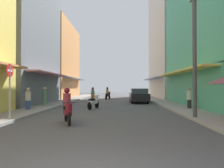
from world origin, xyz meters
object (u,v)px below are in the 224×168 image
(motorbike_orange, at_px, (93,96))
(motorbike_black, at_px, (108,94))
(parked_car, at_px, (139,95))
(pedestrian_crossing, at_px, (28,99))
(motorbike_maroon, at_px, (67,107))
(pedestrian_far, at_px, (189,99))
(street_sign_no_entry, at_px, (10,85))
(motorbike_white, at_px, (94,102))
(utility_pole, at_px, (195,51))
(pedestrian_midway, at_px, (45,96))

(motorbike_orange, xyz_separation_m, motorbike_black, (1.28, 5.61, 0.00))
(parked_car, bearing_deg, pedestrian_crossing, -136.11)
(motorbike_maroon, relative_size, pedestrian_far, 1.10)
(street_sign_no_entry, bearing_deg, motorbike_maroon, -2.91)
(motorbike_black, relative_size, street_sign_no_entry, 0.66)
(motorbike_maroon, relative_size, motorbike_white, 0.99)
(motorbike_maroon, distance_m, pedestrian_crossing, 5.91)
(street_sign_no_entry, bearing_deg, parked_car, 60.18)
(motorbike_black, distance_m, utility_pole, 17.86)
(utility_pole, bearing_deg, street_sign_no_entry, -172.48)
(utility_pole, relative_size, street_sign_no_entry, 2.51)
(street_sign_no_entry, bearing_deg, pedestrian_midway, 97.50)
(motorbike_maroon, xyz_separation_m, motorbike_white, (0.46, 6.26, -0.20))
(motorbike_orange, bearing_deg, motorbike_black, 77.11)
(pedestrian_crossing, relative_size, street_sign_no_entry, 0.59)
(pedestrian_midway, distance_m, utility_pole, 11.78)
(motorbike_white, distance_m, parked_car, 7.24)
(pedestrian_midway, relative_size, pedestrian_crossing, 1.04)
(parked_car, bearing_deg, motorbike_maroon, -109.43)
(pedestrian_midway, bearing_deg, pedestrian_crossing, -91.48)
(pedestrian_midway, bearing_deg, motorbike_orange, 56.91)
(motorbike_maroon, height_order, utility_pole, utility_pole)
(pedestrian_far, bearing_deg, street_sign_no_entry, -150.71)
(street_sign_no_entry, bearing_deg, motorbike_black, 78.80)
(motorbike_orange, bearing_deg, pedestrian_crossing, -112.77)
(pedestrian_far, relative_size, pedestrian_midway, 0.97)
(motorbike_maroon, relative_size, utility_pole, 0.26)
(motorbike_orange, relative_size, motorbike_white, 1.04)
(motorbike_maroon, distance_m, parked_car, 13.10)
(pedestrian_far, bearing_deg, utility_pole, -105.08)
(motorbike_white, distance_m, pedestrian_midway, 4.31)
(pedestrian_midway, xyz_separation_m, pedestrian_crossing, (-0.08, -2.95, -0.14))
(utility_pole, bearing_deg, motorbike_maroon, -168.02)
(motorbike_orange, distance_m, street_sign_no_entry, 12.69)
(parked_car, xyz_separation_m, pedestrian_far, (2.85, -6.70, 0.04))
(motorbike_maroon, height_order, pedestrian_midway, pedestrian_midway)
(motorbike_maroon, height_order, parked_car, motorbike_maroon)
(motorbike_black, bearing_deg, pedestrian_crossing, -108.82)
(motorbike_maroon, bearing_deg, street_sign_no_entry, 177.09)
(motorbike_maroon, xyz_separation_m, pedestrian_far, (7.21, 5.66, 0.08))
(motorbike_white, height_order, pedestrian_far, pedestrian_far)
(street_sign_no_entry, bearing_deg, utility_pole, 7.52)
(motorbike_orange, height_order, motorbike_maroon, same)
(pedestrian_far, distance_m, street_sign_no_entry, 11.33)
(motorbike_maroon, bearing_deg, motorbike_white, 85.78)
(motorbike_maroon, bearing_deg, motorbike_orange, 91.62)
(motorbike_orange, distance_m, motorbike_black, 5.76)
(pedestrian_crossing, bearing_deg, street_sign_no_entry, -76.75)
(motorbike_white, bearing_deg, pedestrian_crossing, -158.33)
(parked_car, height_order, pedestrian_midway, pedestrian_midway)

